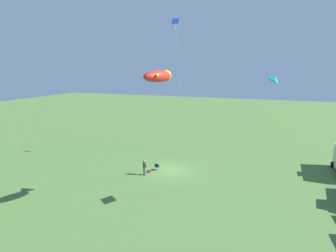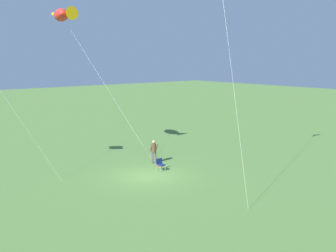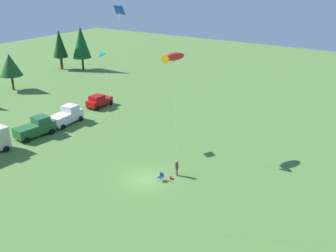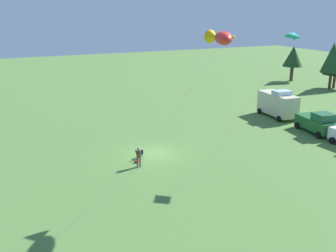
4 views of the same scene
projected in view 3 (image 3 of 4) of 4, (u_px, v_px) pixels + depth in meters
ground_plane at (146, 179)px, 39.56m from camera, size 160.00×160.00×0.00m
person_kite_flyer at (177, 167)px, 39.87m from camera, size 0.50×0.58×1.74m
folding_chair at (161, 176)px, 39.11m from camera, size 0.51×0.51×0.82m
backpack_on_grass at (171, 178)px, 39.58m from camera, size 0.38×0.38×0.22m
truck_green_flatbed at (36, 128)px, 49.48m from camera, size 5.22×2.94×2.34m
truck_white_pickup at (67, 116)px, 53.51m from camera, size 5.14×2.73×2.34m
car_red_sedan at (99, 101)px, 60.02m from camera, size 4.21×2.23×1.89m
kite_large_fish at (172, 57)px, 42.60m from camera, size 7.27×5.13×11.27m
kite_delta_teal at (101, 54)px, 45.08m from camera, size 3.55×5.90×11.01m
kite_diamond_blue at (118, 23)px, 29.80m from camera, size 4.03×0.91×17.15m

